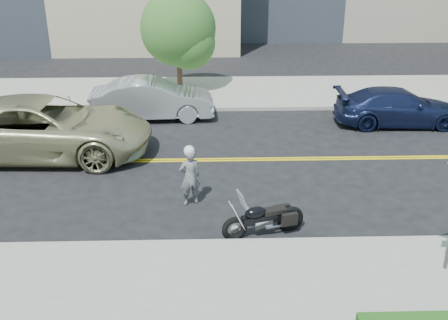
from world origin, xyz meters
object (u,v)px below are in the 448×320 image
motorcyclist (190,175)px  motorcycle (264,212)px  suv (44,127)px  parked_car_blue (398,107)px  parked_car_silver (152,99)px

motorcyclist → motorcycle: motorcyclist is taller
suv → parked_car_blue: size_ratio=1.45×
motorcyclist → parked_car_blue: bearing=-161.0°
motorcyclist → suv: (-4.84, 3.54, 0.11)m
motorcycle → suv: size_ratio=0.30×
parked_car_silver → parked_car_blue: parked_car_silver is taller
motorcyclist → parked_car_silver: (-1.69, 7.14, -0.06)m
motorcyclist → parked_car_blue: motorcyclist is taller
motorcycle → parked_car_silver: parked_car_silver is taller
motorcyclist → suv: suv is taller
motorcycle → parked_car_silver: size_ratio=0.43×
suv → parked_car_blue: suv is taller
motorcyclist → parked_car_blue: (7.71, 6.17, -0.16)m
motorcycle → suv: bearing=125.6°
motorcyclist → parked_car_blue: size_ratio=0.36×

